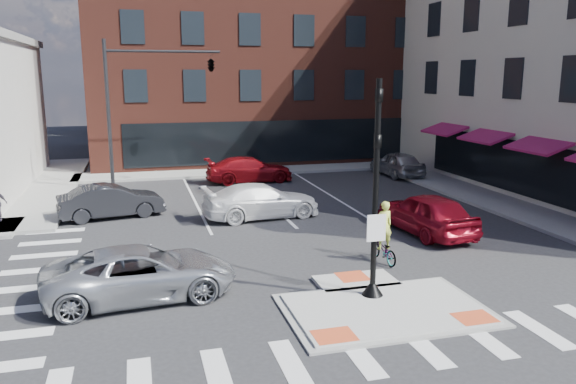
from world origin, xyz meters
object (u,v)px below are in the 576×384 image
object	(u,v)px
red_sedan	(426,213)
bg_car_silver	(397,164)
bg_car_dark	(111,201)
white_pickup	(261,201)
bg_car_red	(249,170)
cyclist	(383,242)
silver_suv	(141,273)

from	to	relation	value
red_sedan	bg_car_silver	bearing A→B (deg)	-117.48
bg_car_dark	bg_car_silver	xyz separation A→B (m)	(16.76, 6.16, 0.04)
white_pickup	bg_car_red	bearing A→B (deg)	-14.14
bg_car_red	cyclist	size ratio (longest dim) A/B	2.41
red_sedan	white_pickup	world-z (taller)	red_sedan
bg_car_dark	cyclist	distance (m)	12.51
red_sedan	white_pickup	bearing A→B (deg)	-42.64
silver_suv	bg_car_red	bearing A→B (deg)	-26.82
white_pickup	bg_car_red	size ratio (longest dim) A/B	1.02
silver_suv	bg_car_dark	size ratio (longest dim) A/B	1.19
silver_suv	bg_car_dark	xyz separation A→B (m)	(-1.11, 9.75, 0.00)
red_sedan	cyclist	bearing A→B (deg)	35.17
silver_suv	red_sedan	distance (m)	11.63
silver_suv	white_pickup	bearing A→B (deg)	-38.71
red_sedan	bg_car_dark	bearing A→B (deg)	-32.53
silver_suv	cyclist	size ratio (longest dim) A/B	2.53
white_pickup	bg_car_silver	xyz separation A→B (m)	(10.39, 7.90, 0.02)
bg_car_silver	cyclist	world-z (taller)	cyclist
white_pickup	bg_car_red	distance (m)	8.45
bg_car_dark	bg_car_red	size ratio (longest dim) A/B	0.88
bg_car_dark	bg_car_silver	bearing A→B (deg)	-80.80
red_sedan	cyclist	xyz separation A→B (m)	(-3.09, -2.74, -0.12)
red_sedan	white_pickup	size ratio (longest dim) A/B	0.94
white_pickup	cyclist	xyz separation A→B (m)	(2.63, -6.94, -0.05)
red_sedan	cyclist	distance (m)	4.14
bg_car_red	bg_car_dark	bearing A→B (deg)	129.17
silver_suv	cyclist	world-z (taller)	cyclist
silver_suv	bg_car_silver	xyz separation A→B (m)	(15.65, 15.91, 0.04)
red_sedan	bg_car_silver	distance (m)	12.97
white_pickup	bg_car_dark	xyz separation A→B (m)	(-6.37, 1.74, -0.01)
silver_suv	red_sedan	bearing A→B (deg)	-76.28
silver_suv	white_pickup	xyz separation A→B (m)	(5.26, 8.01, 0.01)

